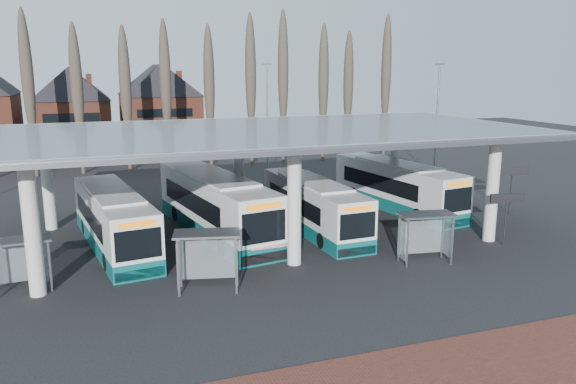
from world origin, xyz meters
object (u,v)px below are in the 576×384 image
object	(u,v)px
shelter_1	(207,247)
bus_2	(313,206)
bus_0	(114,220)
shelter_2	(425,226)
bus_3	(396,186)
shelter_0	(21,253)
bus_1	(215,206)

from	to	relation	value
shelter_1	bus_2	bearing A→B (deg)	55.50
bus_0	shelter_2	world-z (taller)	bus_0
bus_0	bus_2	size ratio (longest dim) A/B	1.05
bus_3	shelter_1	xyz separation A→B (m)	(-15.62, -10.41, 0.40)
shelter_1	shelter_0	bearing A→B (deg)	174.68
bus_3	shelter_0	distance (m)	24.72
bus_1	shelter_2	xyz separation A→B (m)	(8.98, -8.65, 0.19)
bus_3	bus_1	bearing A→B (deg)	179.89
shelter_0	bus_0	bearing A→B (deg)	46.37
bus_0	bus_1	xyz separation A→B (m)	(5.88, 0.78, 0.18)
bus_1	shelter_1	world-z (taller)	bus_1
bus_1	bus_3	size ratio (longest dim) A/B	1.08
shelter_0	bus_3	bearing A→B (deg)	13.60
bus_1	bus_0	bearing A→B (deg)	178.05
bus_3	shelter_2	distance (m)	11.38
bus_0	bus_2	distance (m)	11.71
shelter_1	bus_3	bearing A→B (deg)	46.93
bus_0	bus_1	world-z (taller)	bus_1
bus_1	shelter_1	size ratio (longest dim) A/B	4.18
bus_1	shelter_0	world-z (taller)	bus_1
bus_1	bus_2	xyz separation A→B (m)	(5.82, -1.29, -0.23)
shelter_1	shelter_2	world-z (taller)	shelter_1
bus_2	bus_1	bearing A→B (deg)	165.21
bus_2	bus_0	bearing A→B (deg)	175.24
bus_1	bus_3	bearing A→B (deg)	-1.78
shelter_1	shelter_2	size ratio (longest dim) A/B	1.07
bus_0	shelter_1	bearing A→B (deg)	-73.13
shelter_2	shelter_1	bearing A→B (deg)	-171.58
bus_3	shelter_2	bearing A→B (deg)	-120.81
bus_1	shelter_0	xyz separation A→B (m)	(-10.04, -5.95, 0.06)
shelter_0	bus_1	bearing A→B (deg)	25.90
bus_0	shelter_0	size ratio (longest dim) A/B	4.38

